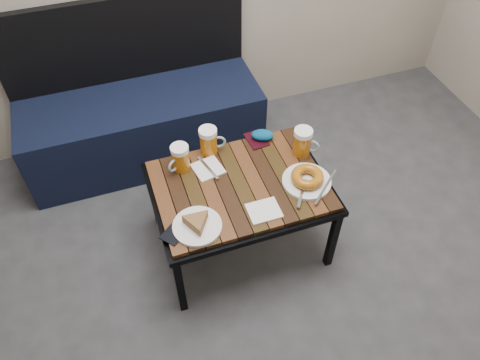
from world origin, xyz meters
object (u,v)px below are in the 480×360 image
object	(u,v)px
bench	(143,120)
knit_pouch	(262,135)
beer_mug_left	(180,158)
beer_mug_centre	(209,141)
passport_burgundy	(256,140)
plate_pie	(197,224)
plate_bagel	(307,179)
cafe_table	(240,190)
beer_mug_right	(303,142)
passport_navy	(175,233)

from	to	relation	value
bench	knit_pouch	world-z (taller)	bench
beer_mug_left	beer_mug_centre	distance (m)	0.18
passport_burgundy	beer_mug_centre	bearing A→B (deg)	175.34
beer_mug_centre	plate_pie	distance (m)	0.48
beer_mug_centre	plate_bagel	world-z (taller)	beer_mug_centre
cafe_table	passport_burgundy	xyz separation A→B (m)	(0.18, 0.26, 0.05)
cafe_table	passport_burgundy	bearing A→B (deg)	55.23
bench	beer_mug_left	xyz separation A→B (m)	(0.09, -0.66, 0.27)
cafe_table	bench	bearing A→B (deg)	111.06
cafe_table	beer_mug_left	xyz separation A→B (m)	(-0.24, 0.19, 0.11)
cafe_table	beer_mug_right	world-z (taller)	beer_mug_right
beer_mug_left	beer_mug_centre	world-z (taller)	beer_mug_centre
beer_mug_left	plate_pie	distance (m)	0.37
cafe_table	plate_pie	bearing A→B (deg)	-145.54
beer_mug_left	knit_pouch	xyz separation A→B (m)	(0.45, 0.07, -0.05)
bench	plate_pie	distance (m)	1.06
beer_mug_left	knit_pouch	distance (m)	0.46
beer_mug_right	plate_bagel	world-z (taller)	beer_mug_right
beer_mug_centre	knit_pouch	distance (m)	0.29
beer_mug_left	knit_pouch	bearing A→B (deg)	155.81
plate_pie	cafe_table	bearing A→B (deg)	34.46
passport_navy	knit_pouch	distance (m)	0.72
beer_mug_left	passport_navy	bearing A→B (deg)	38.66
passport_navy	beer_mug_right	bearing A→B (deg)	71.10
bench	beer_mug_centre	world-z (taller)	bench
cafe_table	beer_mug_left	distance (m)	0.33
cafe_table	plate_bagel	world-z (taller)	plate_bagel
beer_mug_right	knit_pouch	bearing A→B (deg)	171.18
beer_mug_centre	plate_bagel	xyz separation A→B (m)	(0.37, -0.35, -0.05)
beer_mug_right	knit_pouch	size ratio (longest dim) A/B	1.29
plate_pie	passport_navy	world-z (taller)	plate_pie
beer_mug_centre	beer_mug_right	size ratio (longest dim) A/B	0.98
beer_mug_left	beer_mug_right	bearing A→B (deg)	138.38
beer_mug_centre	passport_burgundy	world-z (taller)	beer_mug_centre
beer_mug_right	passport_burgundy	world-z (taller)	beer_mug_right
beer_mug_centre	plate_pie	size ratio (longest dim) A/B	0.67
plate_bagel	cafe_table	bearing A→B (deg)	162.54
beer_mug_right	plate_pie	bearing A→B (deg)	-117.78
passport_navy	beer_mug_left	bearing A→B (deg)	121.69
cafe_table	knit_pouch	distance (m)	0.34
plate_bagel	passport_burgundy	world-z (taller)	plate_bagel
bench	plate_pie	bearing A→B (deg)	-86.12
bench	knit_pouch	bearing A→B (deg)	-47.71
bench	plate_bagel	distance (m)	1.16
plate_pie	plate_bagel	distance (m)	0.57
cafe_table	knit_pouch	xyz separation A→B (m)	(0.21, 0.26, 0.07)
cafe_table	plate_bagel	xyz separation A→B (m)	(0.30, -0.09, 0.07)
bench	beer_mug_right	world-z (taller)	bench
beer_mug_right	passport_navy	world-z (taller)	beer_mug_right
beer_mug_left	beer_mug_right	world-z (taller)	beer_mug_right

